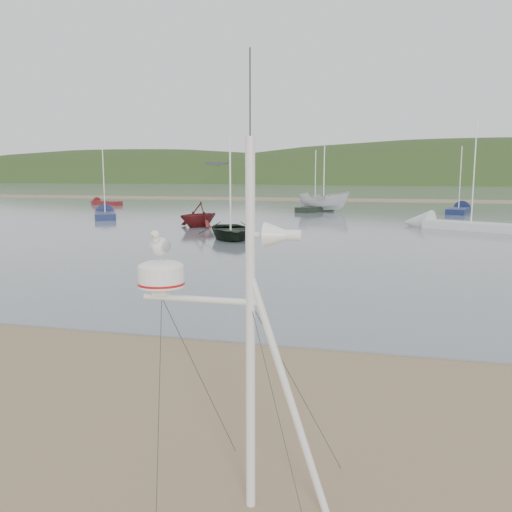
% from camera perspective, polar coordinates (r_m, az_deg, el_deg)
% --- Properties ---
extents(ground, '(560.00, 560.00, 0.00)m').
position_cam_1_polar(ground, '(9.18, -17.28, -15.58)').
color(ground, '#82694B').
rests_on(ground, ground).
extents(water, '(560.00, 256.00, 0.04)m').
position_cam_1_polar(water, '(139.21, 12.46, 6.95)').
color(water, slate).
rests_on(water, ground).
extents(sandbar, '(560.00, 7.00, 0.07)m').
position_cam_1_polar(sandbar, '(77.30, 10.93, 5.82)').
color(sandbar, '#82694B').
rests_on(sandbar, water).
extents(hill_ridge, '(620.00, 180.00, 80.00)m').
position_cam_1_polar(hill_ridge, '(243.62, 17.48, 2.76)').
color(hill_ridge, '#223616').
rests_on(hill_ridge, ground).
extents(far_cottages, '(294.40, 6.30, 8.00)m').
position_cam_1_polar(far_cottages, '(203.09, 13.96, 8.50)').
color(far_cottages, beige).
rests_on(far_cottages, ground).
extents(mast_rig, '(2.20, 2.35, 4.97)m').
position_cam_1_polar(mast_rig, '(6.14, -1.27, -15.49)').
color(mast_rig, white).
rests_on(mast_rig, ground).
extents(boat_dark, '(3.53, 2.31, 4.79)m').
position_cam_1_polar(boat_dark, '(30.64, -2.72, 6.28)').
color(boat_dark, black).
rests_on(boat_dark, water).
extents(boat_red, '(3.31, 2.83, 3.29)m').
position_cam_1_polar(boat_red, '(37.72, -6.10, 5.54)').
color(boat_red, '#5D1516').
rests_on(boat_red, water).
extents(boat_white, '(2.23, 2.18, 5.07)m').
position_cam_1_polar(boat_white, '(53.18, 7.16, 7.38)').
color(boat_white, silver).
rests_on(boat_white, water).
extents(sailboat_blue_far, '(3.16, 6.94, 6.71)m').
position_cam_1_polar(sailboat_blue_far, '(55.78, 20.77, 4.61)').
color(sailboat_blue_far, '#131D44').
rests_on(sailboat_blue_far, ground).
extents(sailboat_dark_mid, '(3.90, 6.57, 6.44)m').
position_cam_1_polar(sailboat_dark_mid, '(54.77, 7.09, 5.04)').
color(sailboat_dark_mid, black).
rests_on(sailboat_dark_mid, ground).
extents(sailboat_white_near, '(7.76, 5.24, 7.69)m').
position_cam_1_polar(sailboat_white_near, '(39.06, 18.73, 3.21)').
color(sailboat_white_near, silver).
rests_on(sailboat_white_near, ground).
extents(sailboat_blue_near, '(4.74, 6.57, 6.63)m').
position_cam_1_polar(sailboat_blue_near, '(48.30, -15.61, 4.31)').
color(sailboat_blue_near, '#131D44').
rests_on(sailboat_blue_near, ground).
extents(dinghy_red_far, '(5.41, 3.21, 1.29)m').
position_cam_1_polar(dinghy_red_far, '(67.11, -16.05, 5.42)').
color(dinghy_red_far, '#5D1516').
rests_on(dinghy_red_far, ground).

